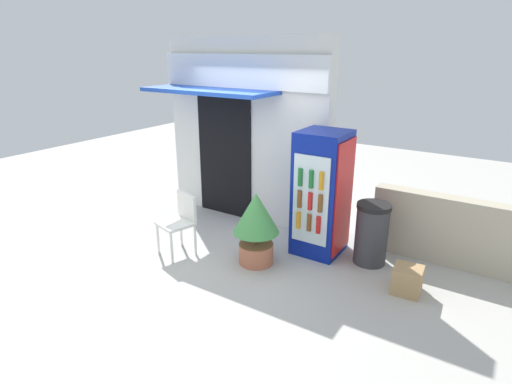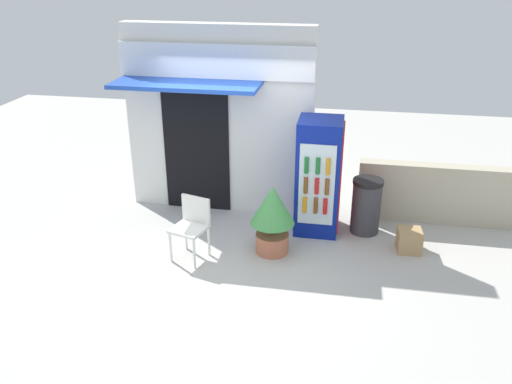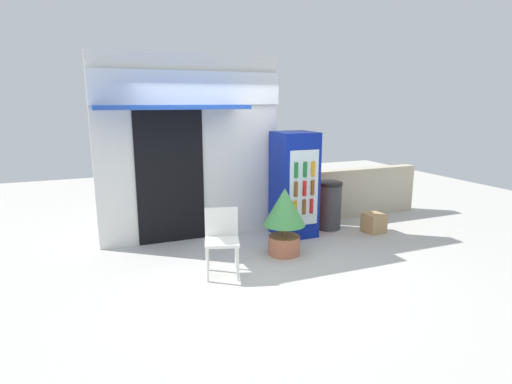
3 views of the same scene
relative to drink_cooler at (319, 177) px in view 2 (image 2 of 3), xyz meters
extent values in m
plane|color=beige|center=(-1.23, -0.96, -0.87)|extent=(16.00, 16.00, 0.00)
cube|color=silver|center=(-1.63, 0.57, 0.60)|extent=(2.96, 0.27, 2.95)
cube|color=white|center=(-1.63, 0.39, 1.56)|extent=(2.96, 0.08, 0.50)
cube|color=#1E47B2|center=(-1.98, 0.05, 1.27)|extent=(2.16, 0.77, 0.06)
cube|color=black|center=(-1.98, 0.42, 0.18)|extent=(1.06, 0.03, 2.09)
cube|color=navy|center=(-0.01, 0.01, 0.00)|extent=(0.63, 0.66, 1.74)
cube|color=silver|center=(-0.01, -0.33, 0.00)|extent=(0.51, 0.02, 1.22)
cube|color=red|center=(0.32, 0.01, 0.00)|extent=(0.02, 0.59, 1.57)
cylinder|color=orange|center=(-0.16, -0.35, -0.30)|extent=(0.06, 0.06, 0.24)
cylinder|color=brown|center=(-0.01, -0.35, -0.30)|extent=(0.06, 0.06, 0.24)
cylinder|color=red|center=(0.13, -0.35, -0.30)|extent=(0.06, 0.06, 0.24)
cylinder|color=brown|center=(-0.16, -0.35, 0.00)|extent=(0.06, 0.06, 0.24)
cylinder|color=red|center=(0.00, -0.35, 0.00)|extent=(0.06, 0.06, 0.24)
cylinder|color=brown|center=(0.14, -0.35, 0.00)|extent=(0.06, 0.06, 0.24)
cylinder|color=#196B2D|center=(-0.16, -0.35, 0.30)|extent=(0.06, 0.06, 0.24)
cylinder|color=#196B2D|center=(0.00, -0.35, 0.30)|extent=(0.06, 0.06, 0.24)
cylinder|color=orange|center=(0.14, -0.35, 0.30)|extent=(0.06, 0.06, 0.24)
cylinder|color=white|center=(-1.89, -1.30, -0.65)|extent=(0.04, 0.04, 0.44)
cylinder|color=white|center=(-1.52, -1.41, -0.65)|extent=(0.04, 0.04, 0.44)
cylinder|color=white|center=(-1.78, -0.94, -0.65)|extent=(0.04, 0.04, 0.44)
cylinder|color=white|center=(-1.42, -1.05, -0.65)|extent=(0.04, 0.04, 0.44)
cube|color=white|center=(-1.65, -1.17, -0.41)|extent=(0.54, 0.53, 0.04)
cube|color=white|center=(-1.60, -0.99, -0.20)|extent=(0.43, 0.16, 0.38)
cylinder|color=#BC6B4C|center=(-0.57, -0.78, -0.73)|extent=(0.47, 0.47, 0.28)
cylinder|color=brown|center=(-0.57, -0.78, -0.50)|extent=(0.05, 0.05, 0.17)
cone|color=#47994C|center=(-0.57, -0.78, -0.14)|extent=(0.62, 0.62, 0.55)
cylinder|color=#38383D|center=(0.72, 0.06, -0.48)|extent=(0.43, 0.43, 0.79)
cylinder|color=black|center=(0.72, 0.06, -0.05)|extent=(0.45, 0.45, 0.06)
cube|color=#B7AD93|center=(1.79, 0.60, -0.40)|extent=(2.41, 0.24, 0.94)
cube|color=tan|center=(1.34, -0.42, -0.71)|extent=(0.35, 0.34, 0.33)
camera|label=1|loc=(2.18, -5.02, 1.92)|focal=29.23mm
camera|label=2|loc=(0.38, -7.27, 2.99)|focal=37.25mm
camera|label=3|loc=(-3.17, -6.03, 1.36)|focal=29.13mm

